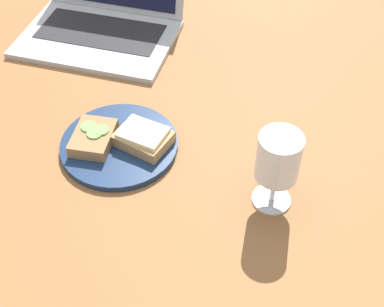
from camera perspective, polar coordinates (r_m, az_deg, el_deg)
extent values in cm
cube|color=brown|center=(101.26, -1.12, -0.02)|extent=(140.00, 140.00, 3.00)
cylinder|color=navy|center=(100.73, -7.76, 0.89)|extent=(21.94, 21.94, 1.31)
cube|color=#A88456|center=(98.90, -5.22, 1.60)|extent=(11.34, 9.69, 2.27)
cube|color=#F4EAB7|center=(97.81, -5.28, 2.25)|extent=(9.27, 7.66, 0.85)
cube|color=#937047|center=(100.22, -10.47, 1.66)|extent=(7.80, 9.90, 2.40)
cylinder|color=#6BB74C|center=(99.03, -10.36, 2.12)|extent=(2.83, 2.83, 0.32)
cylinder|color=#6BB74C|center=(100.54, -10.97, 2.83)|extent=(2.90, 2.90, 0.32)
cylinder|color=#6BB74C|center=(99.44, -9.64, 2.49)|extent=(2.78, 2.78, 0.36)
cylinder|color=white|center=(92.74, 8.47, -4.88)|extent=(6.62, 6.62, 0.40)
cylinder|color=white|center=(90.21, 8.69, -3.56)|extent=(0.95, 0.95, 6.20)
cylinder|color=white|center=(84.85, 9.23, -0.39)|extent=(7.12, 7.12, 8.34)
cylinder|color=white|center=(86.17, 9.08, -1.23)|extent=(6.55, 6.55, 4.67)
cube|color=#ADAFB5|center=(128.36, -10.07, 11.94)|extent=(34.80, 23.60, 1.32)
cube|color=#232326|center=(129.53, -9.74, 12.73)|extent=(28.54, 12.98, 0.16)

